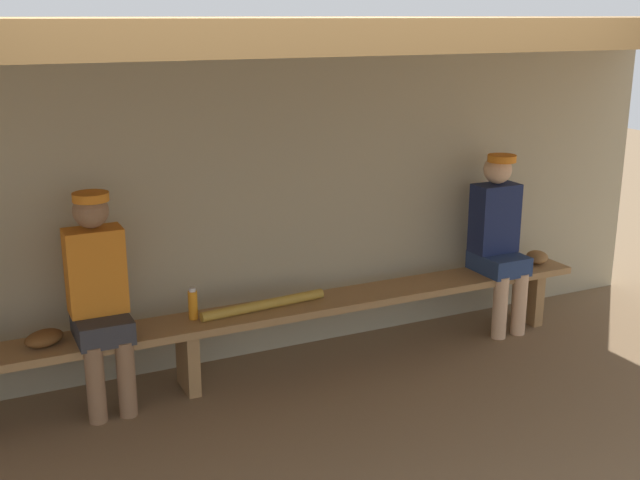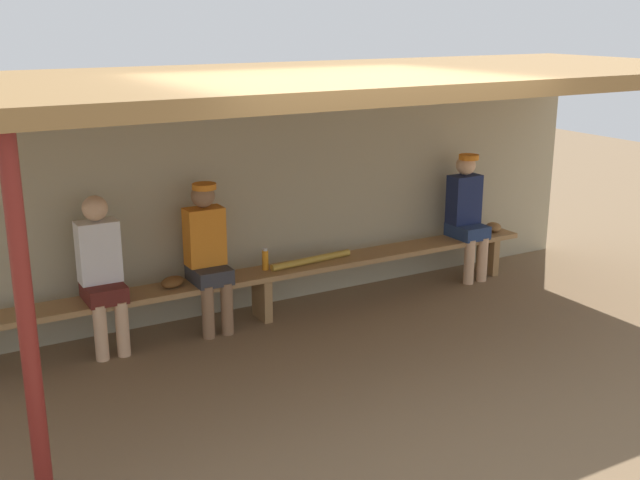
{
  "view_description": "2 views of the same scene",
  "coord_description": "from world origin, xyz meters",
  "px_view_note": "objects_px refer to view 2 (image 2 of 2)",
  "views": [
    {
      "loc": [
        -1.25,
        -3.02,
        2.33
      ],
      "look_at": [
        0.8,
        1.26,
        0.98
      ],
      "focal_mm": 44.46,
      "sensor_mm": 36.0,
      "label": 1
    },
    {
      "loc": [
        -2.94,
        -4.71,
        2.75
      ],
      "look_at": [
        0.45,
        1.24,
        0.78
      ],
      "focal_mm": 44.04,
      "sensor_mm": 36.0,
      "label": 2
    }
  ],
  "objects_px": {
    "player_rightmost": "(207,250)",
    "support_post": "(28,335)",
    "baseball_bat": "(311,260)",
    "baseball_glove_dark_brown": "(173,282)",
    "baseball_glove_tan": "(493,227)",
    "player_near_post": "(467,211)",
    "bench": "(262,279)",
    "player_leftmost": "(101,268)",
    "water_bottle_orange": "(265,260)"
  },
  "relations": [
    {
      "from": "player_leftmost",
      "to": "water_bottle_orange",
      "type": "bearing_deg",
      "value": 1.47
    },
    {
      "from": "player_near_post",
      "to": "player_leftmost",
      "type": "distance_m",
      "value": 3.88
    },
    {
      "from": "bench",
      "to": "player_rightmost",
      "type": "height_order",
      "value": "player_rightmost"
    },
    {
      "from": "player_rightmost",
      "to": "baseball_bat",
      "type": "xyz_separation_m",
      "value": [
        1.05,
        -0.0,
        -0.25
      ]
    },
    {
      "from": "player_rightmost",
      "to": "player_near_post",
      "type": "bearing_deg",
      "value": 0.0
    },
    {
      "from": "baseball_bat",
      "to": "baseball_glove_dark_brown",
      "type": "bearing_deg",
      "value": 174.45
    },
    {
      "from": "support_post",
      "to": "player_leftmost",
      "type": "height_order",
      "value": "support_post"
    },
    {
      "from": "baseball_glove_tan",
      "to": "support_post",
      "type": "bearing_deg",
      "value": -30.25
    },
    {
      "from": "support_post",
      "to": "bench",
      "type": "bearing_deg",
      "value": 41.52
    },
    {
      "from": "player_near_post",
      "to": "player_rightmost",
      "type": "relative_size",
      "value": 1.0
    },
    {
      "from": "player_leftmost",
      "to": "water_bottle_orange",
      "type": "height_order",
      "value": "player_leftmost"
    },
    {
      "from": "support_post",
      "to": "player_leftmost",
      "type": "bearing_deg",
      "value": 66.53
    },
    {
      "from": "bench",
      "to": "player_rightmost",
      "type": "bearing_deg",
      "value": 179.61
    },
    {
      "from": "bench",
      "to": "player_near_post",
      "type": "distance_m",
      "value": 2.45
    },
    {
      "from": "support_post",
      "to": "baseball_glove_dark_brown",
      "type": "height_order",
      "value": "support_post"
    },
    {
      "from": "support_post",
      "to": "bench",
      "type": "xyz_separation_m",
      "value": [
        2.37,
        2.1,
        -0.71
      ]
    },
    {
      "from": "player_near_post",
      "to": "player_rightmost",
      "type": "distance_m",
      "value": 2.95
    },
    {
      "from": "water_bottle_orange",
      "to": "baseball_bat",
      "type": "xyz_separation_m",
      "value": [
        0.47,
        -0.04,
        -0.07
      ]
    },
    {
      "from": "bench",
      "to": "baseball_glove_tan",
      "type": "height_order",
      "value": "baseball_glove_tan"
    },
    {
      "from": "support_post",
      "to": "baseball_bat",
      "type": "relative_size",
      "value": 2.49
    },
    {
      "from": "player_rightmost",
      "to": "support_post",
      "type": "bearing_deg",
      "value": -131.36
    },
    {
      "from": "support_post",
      "to": "player_rightmost",
      "type": "relative_size",
      "value": 1.64
    },
    {
      "from": "player_leftmost",
      "to": "player_rightmost",
      "type": "xyz_separation_m",
      "value": [
        0.94,
        0.0,
        0.02
      ]
    },
    {
      "from": "player_near_post",
      "to": "water_bottle_orange",
      "type": "xyz_separation_m",
      "value": [
        -2.36,
        0.04,
        -0.19
      ]
    },
    {
      "from": "player_rightmost",
      "to": "baseball_glove_tan",
      "type": "bearing_deg",
      "value": 0.5
    },
    {
      "from": "player_near_post",
      "to": "baseball_glove_tan",
      "type": "xyz_separation_m",
      "value": [
        0.41,
        0.03,
        -0.24
      ]
    },
    {
      "from": "support_post",
      "to": "player_near_post",
      "type": "distance_m",
      "value": 5.25
    },
    {
      "from": "player_leftmost",
      "to": "player_rightmost",
      "type": "bearing_deg",
      "value": 0.03
    },
    {
      "from": "player_near_post",
      "to": "player_leftmost",
      "type": "xyz_separation_m",
      "value": [
        -3.88,
        -0.0,
        -0.02
      ]
    },
    {
      "from": "baseball_glove_tan",
      "to": "baseball_glove_dark_brown",
      "type": "distance_m",
      "value": 3.69
    },
    {
      "from": "player_near_post",
      "to": "baseball_glove_dark_brown",
      "type": "xyz_separation_m",
      "value": [
        -3.28,
        0.01,
        -0.24
      ]
    },
    {
      "from": "baseball_glove_tan",
      "to": "water_bottle_orange",
      "type": "bearing_deg",
      "value": -52.7
    },
    {
      "from": "player_rightmost",
      "to": "baseball_bat",
      "type": "bearing_deg",
      "value": -0.19
    },
    {
      "from": "player_leftmost",
      "to": "player_rightmost",
      "type": "distance_m",
      "value": 0.94
    },
    {
      "from": "player_near_post",
      "to": "baseball_bat",
      "type": "relative_size",
      "value": 1.52
    },
    {
      "from": "player_near_post",
      "to": "baseball_bat",
      "type": "height_order",
      "value": "player_near_post"
    },
    {
      "from": "player_near_post",
      "to": "baseball_glove_tan",
      "type": "relative_size",
      "value": 5.6
    },
    {
      "from": "bench",
      "to": "baseball_bat",
      "type": "xyz_separation_m",
      "value": [
        0.53,
        -0.0,
        0.11
      ]
    },
    {
      "from": "bench",
      "to": "water_bottle_orange",
      "type": "distance_m",
      "value": 0.19
    },
    {
      "from": "water_bottle_orange",
      "to": "baseball_glove_tan",
      "type": "relative_size",
      "value": 0.87
    },
    {
      "from": "player_leftmost",
      "to": "baseball_glove_dark_brown",
      "type": "distance_m",
      "value": 0.65
    },
    {
      "from": "player_rightmost",
      "to": "water_bottle_orange",
      "type": "relative_size",
      "value": 6.43
    },
    {
      "from": "player_leftmost",
      "to": "baseball_glove_dark_brown",
      "type": "bearing_deg",
      "value": 0.74
    },
    {
      "from": "water_bottle_orange",
      "to": "baseball_bat",
      "type": "height_order",
      "value": "water_bottle_orange"
    },
    {
      "from": "support_post",
      "to": "baseball_glove_tan",
      "type": "bearing_deg",
      "value": 22.26
    },
    {
      "from": "bench",
      "to": "baseball_glove_tan",
      "type": "xyz_separation_m",
      "value": [
        2.84,
        0.03,
        0.12
      ]
    },
    {
      "from": "support_post",
      "to": "player_near_post",
      "type": "height_order",
      "value": "support_post"
    },
    {
      "from": "baseball_glove_dark_brown",
      "to": "baseball_bat",
      "type": "height_order",
      "value": "baseball_glove_dark_brown"
    },
    {
      "from": "player_near_post",
      "to": "baseball_glove_tan",
      "type": "distance_m",
      "value": 0.48
    },
    {
      "from": "bench",
      "to": "baseball_glove_dark_brown",
      "type": "height_order",
      "value": "baseball_glove_dark_brown"
    }
  ]
}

